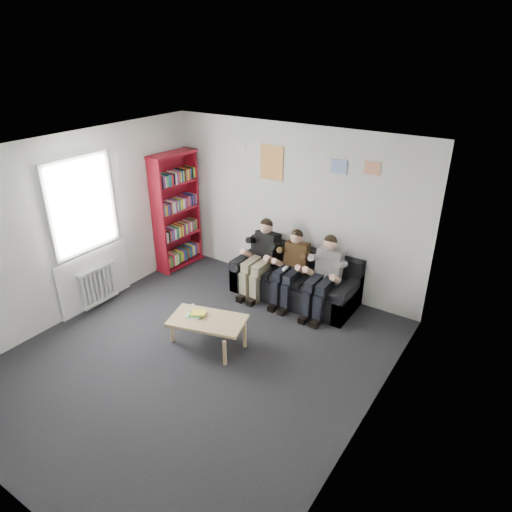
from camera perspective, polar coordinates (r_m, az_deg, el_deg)
The scene contains 14 objects.
room_shell at distance 5.54m, azimuth -8.20°, elevation -1.44°, with size 5.00×5.00×5.00m.
sofa at distance 7.42m, azimuth 4.98°, elevation -3.19°, with size 2.01×0.82×0.78m.
bookshelf at distance 8.29m, azimuth -9.91°, elevation 5.53°, with size 0.31×0.94×2.09m.
coffee_table at distance 6.29m, azimuth -6.08°, elevation -8.23°, with size 1.01×0.56×0.41m.
game_cases at distance 6.34m, azimuth -7.52°, elevation -7.24°, with size 0.23×0.20×0.05m.
person_left at distance 7.37m, azimuth 0.55°, elevation -0.32°, with size 0.39×0.83×1.25m.
person_middle at distance 7.12m, azimuth 4.34°, elevation -1.56°, with size 0.36×0.77×1.20m.
person_right at distance 6.89m, azimuth 8.40°, elevation -2.63°, with size 0.38×0.81×1.23m.
radiator at distance 7.56m, azimuth -19.12°, elevation -3.43°, with size 0.10×0.64×0.60m.
window at distance 7.33m, azimuth -20.23°, elevation 1.38°, with size 0.05×1.30×2.36m.
poster_large at distance 7.40m, azimuth 1.97°, elevation 11.60°, with size 0.42×0.01×0.55m, color gold.
poster_blue at distance 6.86m, azimuth 10.33°, elevation 10.94°, with size 0.25×0.01×0.20m, color #4580EC.
poster_pink at distance 6.68m, azimuth 14.34°, elevation 10.59°, with size 0.22×0.01×0.18m, color #E34785.
poster_sign at distance 7.68m, azimuth -1.93°, elevation 13.65°, with size 0.20×0.01×0.14m, color white.
Camera 1 is at (3.35, -3.63, 3.85)m, focal length 32.00 mm.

